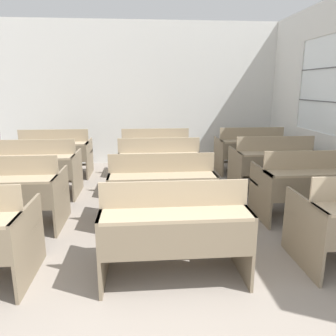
{
  "coord_description": "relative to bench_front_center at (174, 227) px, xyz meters",
  "views": [
    {
      "loc": [
        -0.01,
        -1.16,
        1.72
      ],
      "look_at": [
        0.31,
        2.64,
        0.76
      ],
      "focal_mm": 35.0,
      "sensor_mm": 36.0,
      "label": 1
    }
  ],
  "objects": [
    {
      "name": "bench_back_center",
      "position": [
        0.0,
        3.61,
        0.0
      ],
      "size": [
        1.3,
        0.79,
        0.92
      ],
      "color": "#83745D",
      "rests_on": "ground_plane"
    },
    {
      "name": "bench_third_right",
      "position": [
        1.92,
        2.43,
        0.0
      ],
      "size": [
        1.3,
        0.79,
        0.92
      ],
      "color": "#82725B",
      "rests_on": "ground_plane"
    },
    {
      "name": "bench_second_center",
      "position": [
        -0.03,
        1.2,
        0.0
      ],
      "size": [
        1.3,
        0.79,
        0.92
      ],
      "color": "#7A6A53",
      "rests_on": "ground_plane"
    },
    {
      "name": "wall_back",
      "position": [
        -0.27,
        4.72,
        1.07
      ],
      "size": [
        6.15,
        0.06,
        3.08
      ],
      "color": "silver",
      "rests_on": "ground_plane"
    },
    {
      "name": "bench_third_left",
      "position": [
        -1.95,
        2.42,
        0.0
      ],
      "size": [
        1.3,
        0.79,
        0.92
      ],
      "color": "#80715A",
      "rests_on": "ground_plane"
    },
    {
      "name": "bench_second_right",
      "position": [
        1.91,
        1.21,
        0.0
      ],
      "size": [
        1.3,
        0.79,
        0.92
      ],
      "color": "#7B6C55",
      "rests_on": "ground_plane"
    },
    {
      "name": "bench_back_right",
      "position": [
        1.93,
        3.62,
        0.0
      ],
      "size": [
        1.3,
        0.79,
        0.92
      ],
      "color": "#7E6E57",
      "rests_on": "ground_plane"
    },
    {
      "name": "bench_second_left",
      "position": [
        -1.92,
        1.2,
        0.0
      ],
      "size": [
        1.3,
        0.79,
        0.92
      ],
      "color": "#7D6D56",
      "rests_on": "ground_plane"
    },
    {
      "name": "bench_third_center",
      "position": [
        0.01,
        2.42,
        0.0
      ],
      "size": [
        1.3,
        0.79,
        0.92
      ],
      "color": "#82735C",
      "rests_on": "ground_plane"
    },
    {
      "name": "bench_front_center",
      "position": [
        0.0,
        0.0,
        0.0
      ],
      "size": [
        1.3,
        0.79,
        0.92
      ],
      "color": "#7A6B54",
      "rests_on": "ground_plane"
    },
    {
      "name": "bench_back_left",
      "position": [
        -1.93,
        3.63,
        0.0
      ],
      "size": [
        1.3,
        0.79,
        0.92
      ],
      "color": "#7F7059",
      "rests_on": "ground_plane"
    }
  ]
}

